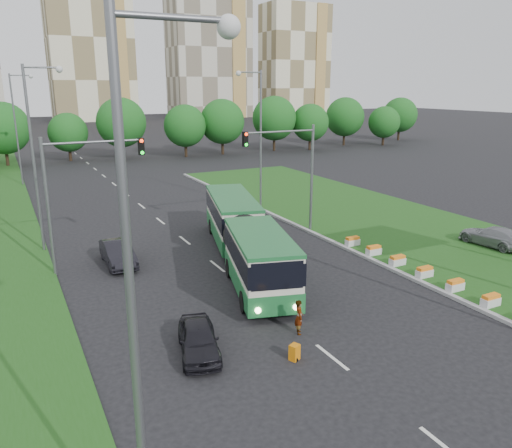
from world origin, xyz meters
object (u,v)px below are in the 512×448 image
car_median (493,236)px  pedestrian (299,317)px  traffic_mast_left (76,183)px  car_left_far (118,253)px  shopping_trolley (294,352)px  articulated_bus (240,235)px  traffic_mast_median (293,162)px  car_left_near (199,339)px

car_median → pedestrian: pedestrian is taller
traffic_mast_left → car_median: (25.53, -8.23, -4.53)m
car_left_far → shopping_trolley: bearing=-74.4°
traffic_mast_left → pedestrian: 15.27m
traffic_mast_left → articulated_bus: size_ratio=0.46×
articulated_bus → shopping_trolley: bearing=-89.1°
traffic_mast_median → car_left_near: (-12.51, -13.26, -4.69)m
traffic_mast_left → car_median: size_ratio=1.73×
car_left_far → car_median: car_median is taller
car_left_far → pedestrian: 13.74m
traffic_mast_left → pedestrian: traffic_mast_left is taller
traffic_mast_median → traffic_mast_left: bearing=-176.2°
car_left_near → traffic_mast_left: bearing=117.0°
articulated_bus → car_left_near: 11.27m
articulated_bus → car_left_far: 7.61m
traffic_mast_median → articulated_bus: size_ratio=0.46×
traffic_mast_left → shopping_trolley: 16.42m
car_left_far → car_left_near: bearing=-86.4°
articulated_bus → car_left_near: size_ratio=4.52×
traffic_mast_median → pedestrian: traffic_mast_median is taller
articulated_bus → car_left_far: (-6.90, 3.05, -1.02)m
car_left_near → pedestrian: 4.62m
articulated_bus → car_left_near: bearing=-108.5°
shopping_trolley → pedestrian: bearing=28.8°
articulated_bus → traffic_mast_left: bearing=177.2°
car_left_near → pedestrian: bearing=10.0°
pedestrian → shopping_trolley: size_ratio=2.40×
traffic_mast_median → car_median: (10.37, -9.23, -4.53)m
car_left_near → car_median: (22.88, 4.03, 0.16)m
car_median → shopping_trolley: car_median is taller
traffic_mast_left → articulated_bus: traffic_mast_left is taller
traffic_mast_left → car_left_far: 5.04m
car_median → shopping_trolley: bearing=12.4°
traffic_mast_median → car_median: bearing=-41.7°
car_left_far → traffic_mast_left: bearing=-177.3°
traffic_mast_left → car_left_far: size_ratio=1.78×
car_left_far → car_median: size_ratio=0.97×
pedestrian → shopping_trolley: (-1.35, -1.83, -0.47)m
articulated_bus → pedestrian: bearing=-84.3°
car_left_near → pedestrian: pedestrian is taller
car_left_far → pedestrian: (5.21, -12.71, 0.06)m
car_median → shopping_trolley: (-19.62, -6.25, -0.49)m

